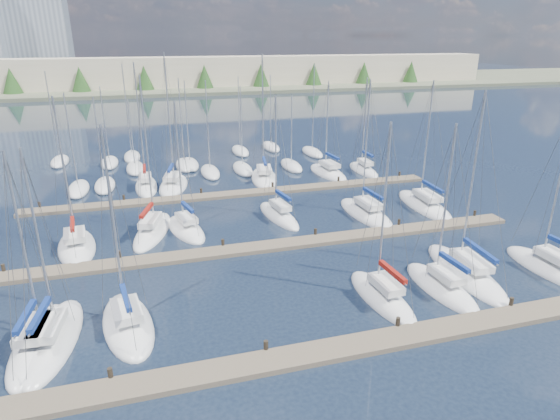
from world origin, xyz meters
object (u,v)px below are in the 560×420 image
object	(u,v)px
sailboat_e	(441,287)
sailboat_r	(364,170)
sailboat_p	(264,177)
sailboat_j	(186,229)
sailboat_h	(77,247)
sailboat_o	(174,185)
sailboat_d	(382,297)
sailboat_k	(279,215)
sailboat_l	(366,213)
sailboat_i	(153,231)
sailboat_a	(39,342)
sailboat_b	(53,339)
sailboat_n	(146,186)
sailboat_m	(424,205)
sailboat_f	(465,272)
sailboat_c	(128,324)
sailboat_q	(328,173)
sailboat_g	(548,268)

from	to	relation	value
sailboat_e	sailboat_r	size ratio (longest dim) A/B	0.97
sailboat_p	sailboat_j	bearing A→B (deg)	-117.47
sailboat_r	sailboat_h	bearing A→B (deg)	-154.94
sailboat_o	sailboat_d	bearing A→B (deg)	-56.45
sailboat_k	sailboat_l	bearing A→B (deg)	-19.98
sailboat_i	sailboat_h	bearing A→B (deg)	-148.41
sailboat_e	sailboat_a	distance (m)	25.30
sailboat_h	sailboat_j	distance (m)	9.01
sailboat_o	sailboat_b	distance (m)	29.09
sailboat_o	sailboat_n	size ratio (longest dim) A/B	1.07
sailboat_b	sailboat_p	bearing A→B (deg)	61.96
sailboat_o	sailboat_l	distance (m)	22.44
sailboat_d	sailboat_o	size ratio (longest dim) A/B	0.80
sailboat_a	sailboat_m	bearing A→B (deg)	28.02
sailboat_n	sailboat_f	bearing A→B (deg)	-51.61
sailboat_c	sailboat_p	bearing A→B (deg)	52.05
sailboat_h	sailboat_q	distance (m)	31.53
sailboat_d	sailboat_q	world-z (taller)	sailboat_d
sailboat_i	sailboat_g	bearing A→B (deg)	-12.36
sailboat_o	sailboat_q	size ratio (longest dim) A/B	1.28
sailboat_o	sailboat_j	bearing A→B (deg)	-77.47
sailboat_h	sailboat_f	xyz separation A→B (m)	(27.65, -12.60, -0.00)
sailboat_c	sailboat_b	xyz separation A→B (m)	(-4.06, -0.38, -0.01)
sailboat_b	sailboat_l	distance (m)	29.17
sailboat_f	sailboat_l	distance (m)	13.14
sailboat_q	sailboat_n	bearing A→B (deg)	173.76
sailboat_k	sailboat_n	distance (m)	17.80
sailboat_h	sailboat_j	world-z (taller)	sailboat_h
sailboat_n	sailboat_j	size ratio (longest dim) A/B	1.20
sailboat_d	sailboat_m	distance (m)	19.49
sailboat_p	sailboat_j	xyz separation A→B (m)	(-10.63, -13.67, 0.00)
sailboat_k	sailboat_j	xyz separation A→B (m)	(-8.84, -0.91, -0.01)
sailboat_h	sailboat_o	size ratio (longest dim) A/B	0.84
sailboat_f	sailboat_m	world-z (taller)	sailboat_f
sailboat_g	sailboat_e	bearing A→B (deg)	-179.89
sailboat_l	sailboat_j	world-z (taller)	sailboat_l
sailboat_j	sailboat_r	world-z (taller)	sailboat_r
sailboat_o	sailboat_f	bearing A→B (deg)	-43.50
sailboat_e	sailboat_f	world-z (taller)	sailboat_f
sailboat_b	sailboat_m	size ratio (longest dim) A/B	0.90
sailboat_r	sailboat_f	bearing A→B (deg)	-99.34
sailboat_j	sailboat_b	bearing A→B (deg)	-134.95
sailboat_k	sailboat_j	bearing A→B (deg)	177.65
sailboat_e	sailboat_p	xyz separation A→B (m)	(-5.14, 28.90, -0.00)
sailboat_a	sailboat_r	distance (m)	43.19
sailboat_e	sailboat_m	world-z (taller)	sailboat_m
sailboat_h	sailboat_e	distance (m)	28.37
sailboat_e	sailboat_k	distance (m)	17.56
sailboat_c	sailboat_q	bearing A→B (deg)	40.50
sailboat_k	sailboat_r	world-z (taller)	sailboat_r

